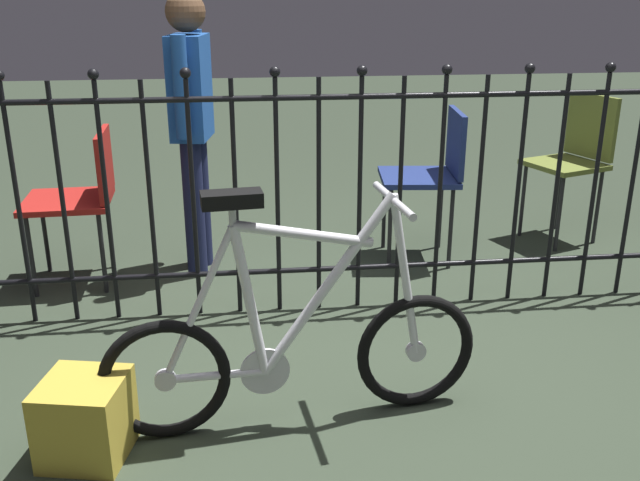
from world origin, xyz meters
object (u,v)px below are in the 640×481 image
(bicycle, at_px, (294,346))
(chair_olive, at_px, (575,152))
(chair_red, at_px, (82,191))
(display_crate, at_px, (85,418))
(person_visitor, at_px, (192,114))
(chair_navy, at_px, (433,168))

(bicycle, height_order, chair_olive, chair_olive)
(bicycle, relative_size, chair_olive, 1.54)
(bicycle, distance_m, chair_red, 1.76)
(bicycle, bearing_deg, chair_red, 124.70)
(chair_red, bearing_deg, chair_olive, 7.49)
(chair_red, bearing_deg, display_crate, -80.07)
(bicycle, xyz_separation_m, chair_olive, (1.88, 1.82, 0.24))
(person_visitor, xyz_separation_m, display_crate, (-0.31, -1.67, -0.74))
(bicycle, xyz_separation_m, person_visitor, (-0.41, 1.55, 0.57))
(chair_olive, bearing_deg, chair_navy, -165.59)
(chair_red, xyz_separation_m, chair_olive, (2.88, 0.38, 0.04))
(chair_olive, bearing_deg, bicycle, -135.95)
(person_visitor, relative_size, display_crate, 5.30)
(bicycle, height_order, display_crate, bicycle)
(chair_navy, xyz_separation_m, chair_olive, (0.96, 0.25, 0.01))
(bicycle, distance_m, chair_olive, 2.62)
(chair_olive, relative_size, display_crate, 3.17)
(chair_navy, distance_m, display_crate, 2.39)
(bicycle, relative_size, display_crate, 4.87)
(bicycle, height_order, chair_red, bicycle)
(bicycle, distance_m, chair_navy, 1.83)
(chair_navy, relative_size, person_visitor, 0.58)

